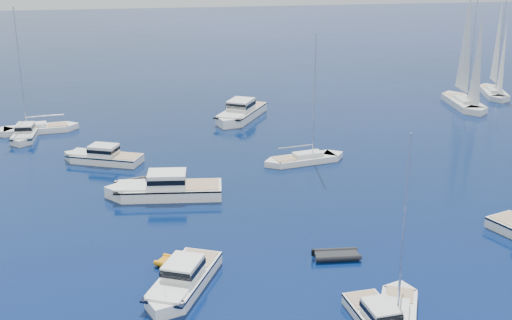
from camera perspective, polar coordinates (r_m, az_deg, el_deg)
The scene contains 13 objects.
motor_cruiser_left at distance 44.91m, azimuth -6.31°, elevation -10.88°, with size 2.81×9.20×2.41m, color white, non-canonical shape.
motor_cruiser_centre at distance 60.17m, azimuth -7.81°, elevation -3.12°, with size 3.43×11.20×2.94m, color white, non-canonical shape.
motor_cruiser_far_l at distance 70.55m, azimuth -13.03°, elevation -0.18°, with size 2.77×9.05×2.37m, color silver, non-canonical shape.
motor_cruiser_distant at distance 85.75m, azimuth -1.36°, elevation 3.59°, with size 3.64×11.89×3.12m, color white, non-canonical shape.
motor_cruiser_horizon at distance 81.61m, azimuth -19.17°, elevation 1.79°, with size 2.49×8.13×2.13m, color silver, non-canonical shape.
sailboat_fore at distance 42.21m, azimuth 12.03°, elevation -13.27°, with size 2.21×8.49×12.47m, color white, non-canonical shape.
sailboat_centre at distance 68.91m, azimuth 4.18°, elevation -0.18°, with size 2.44×9.39×13.80m, color white, non-canonical shape.
sailboat_sails_r at distance 96.74m, azimuth 17.37°, elevation 4.46°, with size 3.31×12.74×18.72m, color silver, non-canonical shape.
sailboat_far_l at distance 83.90m, azimuth -18.36°, elevation 2.31°, with size 2.71×10.44×15.34m, color white, non-canonical shape.
sailboat_sails_far at distance 104.98m, azimuth 19.72°, elevation 5.26°, with size 2.89×11.11×16.33m, color silver, non-canonical shape.
tender_yellow at distance 47.59m, azimuth -6.69°, elevation -9.11°, with size 1.83×3.28×0.95m, color orange, non-canonical shape.
tender_grey_near at distance 48.87m, azimuth 6.93°, elevation -8.34°, with size 1.93×3.49×0.95m, color black, non-canonical shape.
tender_grey_far at distance 63.43m, azimuth -10.42°, elevation -2.11°, with size 2.01×3.66×0.95m, color black, non-canonical shape.
Camera 1 is at (-14.76, -32.50, 21.85)m, focal length 46.54 mm.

